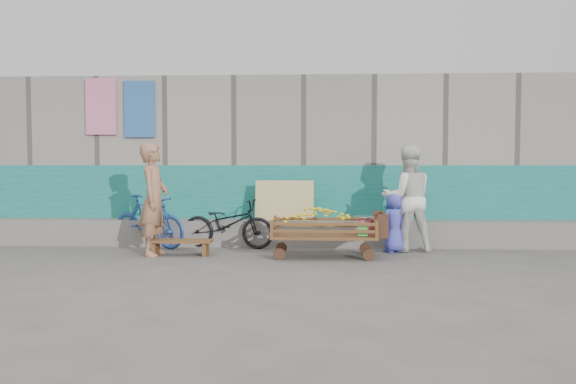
{
  "coord_description": "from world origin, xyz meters",
  "views": [
    {
      "loc": [
        0.81,
        -7.34,
        1.45
      ],
      "look_at": [
        0.41,
        1.2,
        1.0
      ],
      "focal_mm": 35.0,
      "sensor_mm": 36.0,
      "label": 1
    }
  ],
  "objects_px": {
    "woman": "(407,198)",
    "bicycle_blue": "(148,221)",
    "child": "(394,223)",
    "bicycle_dark": "(228,224)",
    "vendor_man": "(154,199)",
    "bench": "(180,244)",
    "banana_cart": "(322,224)"
  },
  "relations": [
    {
      "from": "banana_cart",
      "to": "vendor_man",
      "type": "relative_size",
      "value": 0.99
    },
    {
      "from": "woman",
      "to": "child",
      "type": "height_order",
      "value": "woman"
    },
    {
      "from": "vendor_man",
      "to": "bicycle_blue",
      "type": "distance_m",
      "value": 0.95
    },
    {
      "from": "woman",
      "to": "bicycle_dark",
      "type": "distance_m",
      "value": 3.02
    },
    {
      "from": "vendor_man",
      "to": "bicycle_dark",
      "type": "xyz_separation_m",
      "value": [
        1.04,
        0.78,
        -0.46
      ]
    },
    {
      "from": "bicycle_dark",
      "to": "bicycle_blue",
      "type": "bearing_deg",
      "value": 98.47
    },
    {
      "from": "bench",
      "to": "bicycle_dark",
      "type": "xyz_separation_m",
      "value": [
        0.62,
        0.79,
        0.23
      ]
    },
    {
      "from": "vendor_man",
      "to": "bicycle_dark",
      "type": "distance_m",
      "value": 1.38
    },
    {
      "from": "woman",
      "to": "child",
      "type": "distance_m",
      "value": 0.47
    },
    {
      "from": "bicycle_dark",
      "to": "woman",
      "type": "bearing_deg",
      "value": -85.12
    },
    {
      "from": "banana_cart",
      "to": "bench",
      "type": "relative_size",
      "value": 1.76
    },
    {
      "from": "vendor_man",
      "to": "woman",
      "type": "distance_m",
      "value": 4.06
    },
    {
      "from": "child",
      "to": "bench",
      "type": "bearing_deg",
      "value": -23.94
    },
    {
      "from": "vendor_man",
      "to": "woman",
      "type": "bearing_deg",
      "value": -79.04
    },
    {
      "from": "banana_cart",
      "to": "bicycle_dark",
      "type": "distance_m",
      "value": 1.78
    },
    {
      "from": "banana_cart",
      "to": "bicycle_blue",
      "type": "bearing_deg",
      "value": 164.21
    },
    {
      "from": "bench",
      "to": "bicycle_blue",
      "type": "relative_size",
      "value": 0.66
    },
    {
      "from": "bench",
      "to": "bicycle_blue",
      "type": "height_order",
      "value": "bicycle_blue"
    },
    {
      "from": "vendor_man",
      "to": "bicycle_dark",
      "type": "height_order",
      "value": "vendor_man"
    },
    {
      "from": "child",
      "to": "bicycle_dark",
      "type": "bearing_deg",
      "value": -38.61
    },
    {
      "from": "banana_cart",
      "to": "child",
      "type": "xyz_separation_m",
      "value": [
        1.18,
        0.5,
        -0.02
      ]
    },
    {
      "from": "vendor_man",
      "to": "child",
      "type": "relative_size",
      "value": 1.82
    },
    {
      "from": "vendor_man",
      "to": "bicycle_dark",
      "type": "bearing_deg",
      "value": -50.48
    },
    {
      "from": "bench",
      "to": "bicycle_dark",
      "type": "distance_m",
      "value": 1.04
    },
    {
      "from": "vendor_man",
      "to": "woman",
      "type": "relative_size",
      "value": 1.01
    },
    {
      "from": "child",
      "to": "bicycle_blue",
      "type": "relative_size",
      "value": 0.64
    },
    {
      "from": "bench",
      "to": "vendor_man",
      "type": "distance_m",
      "value": 0.81
    },
    {
      "from": "bicycle_dark",
      "to": "bench",
      "type": "bearing_deg",
      "value": 150.45
    },
    {
      "from": "woman",
      "to": "bicycle_blue",
      "type": "relative_size",
      "value": 1.16
    },
    {
      "from": "vendor_man",
      "to": "child",
      "type": "distance_m",
      "value": 3.84
    },
    {
      "from": "bicycle_blue",
      "to": "child",
      "type": "bearing_deg",
      "value": -69.78
    },
    {
      "from": "bicycle_dark",
      "to": "bicycle_blue",
      "type": "relative_size",
      "value": 1.06
    }
  ]
}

